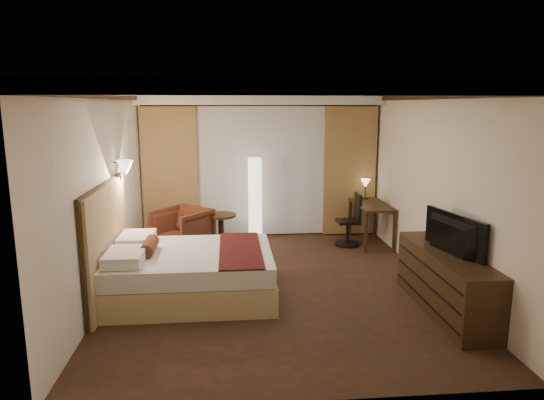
{
  "coord_description": "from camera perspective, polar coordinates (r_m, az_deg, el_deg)",
  "views": [
    {
      "loc": [
        -0.63,
        -6.46,
        2.52
      ],
      "look_at": [
        0.0,
        0.4,
        1.15
      ],
      "focal_mm": 32.0,
      "sensor_mm": 36.0,
      "label": 1
    }
  ],
  "objects": [
    {
      "name": "floor",
      "position": [
        6.96,
        0.31,
        -9.98
      ],
      "size": [
        4.5,
        5.5,
        0.01
      ],
      "primitive_type": "cube",
      "color": "#302112",
      "rests_on": "ground"
    },
    {
      "name": "ceiling",
      "position": [
        6.49,
        0.33,
        12.85
      ],
      "size": [
        4.5,
        5.5,
        0.01
      ],
      "primitive_type": "cube",
      "color": "white",
      "rests_on": "back_wall"
    },
    {
      "name": "back_wall",
      "position": [
        9.3,
        -1.33,
        4.02
      ],
      "size": [
        4.5,
        0.02,
        2.7
      ],
      "primitive_type": "cube",
      "color": "white",
      "rests_on": "floor"
    },
    {
      "name": "left_wall",
      "position": [
        6.76,
        -19.04,
        0.67
      ],
      "size": [
        0.02,
        5.5,
        2.7
      ],
      "primitive_type": "cube",
      "color": "white",
      "rests_on": "floor"
    },
    {
      "name": "right_wall",
      "position": [
        7.16,
        18.54,
        1.27
      ],
      "size": [
        0.02,
        5.5,
        2.7
      ],
      "primitive_type": "cube",
      "color": "white",
      "rests_on": "floor"
    },
    {
      "name": "crown_molding",
      "position": [
        6.49,
        0.33,
        12.32
      ],
      "size": [
        4.5,
        5.5,
        0.12
      ],
      "primitive_type": null,
      "color": "black",
      "rests_on": "ceiling"
    },
    {
      "name": "soffit",
      "position": [
        8.98,
        -1.25,
        11.76
      ],
      "size": [
        4.5,
        0.5,
        0.2
      ],
      "primitive_type": "cube",
      "color": "white",
      "rests_on": "ceiling"
    },
    {
      "name": "curtain_sheer",
      "position": [
        9.24,
        -1.29,
        3.34
      ],
      "size": [
        2.48,
        0.04,
        2.45
      ],
      "primitive_type": "cube",
      "color": "silver",
      "rests_on": "back_wall"
    },
    {
      "name": "curtain_left_drape",
      "position": [
        9.22,
        -11.88,
        3.09
      ],
      "size": [
        1.0,
        0.14,
        2.45
      ],
      "primitive_type": "cube",
      "color": "#A9894D",
      "rests_on": "back_wall"
    },
    {
      "name": "curtain_right_drape",
      "position": [
        9.45,
        9.1,
        3.38
      ],
      "size": [
        1.0,
        0.14,
        2.45
      ],
      "primitive_type": "cube",
      "color": "#A9894D",
      "rests_on": "back_wall"
    },
    {
      "name": "wall_sconce",
      "position": [
        7.23,
        -16.89,
        3.62
      ],
      "size": [
        0.24,
        0.24,
        0.24
      ],
      "primitive_type": null,
      "color": "white",
      "rests_on": "left_wall"
    },
    {
      "name": "bed",
      "position": [
        6.59,
        -9.35,
        -8.47
      ],
      "size": [
        2.13,
        1.66,
        0.62
      ],
      "primitive_type": null,
      "color": "white",
      "rests_on": "floor"
    },
    {
      "name": "headboard",
      "position": [
        6.63,
        -18.82,
        -4.85
      ],
      "size": [
        0.12,
        1.96,
        1.5
      ],
      "primitive_type": null,
      "color": "tan",
      "rests_on": "floor"
    },
    {
      "name": "armchair",
      "position": [
        8.49,
        -10.53,
        -3.27
      ],
      "size": [
        1.11,
        1.11,
        0.84
      ],
      "primitive_type": "imported",
      "rotation": [
        0.0,
        0.0,
        -0.7
      ],
      "color": "#542419",
      "rests_on": "floor"
    },
    {
      "name": "side_table",
      "position": [
        8.69,
        -6.0,
        -3.61
      ],
      "size": [
        0.55,
        0.55,
        0.6
      ],
      "primitive_type": null,
      "color": "black",
      "rests_on": "floor"
    },
    {
      "name": "floor_lamp",
      "position": [
        8.83,
        -1.99,
        -0.05
      ],
      "size": [
        0.33,
        0.33,
        1.58
      ],
      "primitive_type": null,
      "color": "white",
      "rests_on": "floor"
    },
    {
      "name": "desk",
      "position": [
        9.01,
        11.56,
        -2.75
      ],
      "size": [
        0.55,
        1.19,
        0.75
      ],
      "primitive_type": null,
      "color": "black",
      "rests_on": "floor"
    },
    {
      "name": "desk_lamp",
      "position": [
        9.32,
        10.91,
        1.15
      ],
      "size": [
        0.18,
        0.18,
        0.34
      ],
      "primitive_type": null,
      "color": "#FFD899",
      "rests_on": "desk"
    },
    {
      "name": "office_chair",
      "position": [
        8.82,
        8.92,
        -2.28
      ],
      "size": [
        0.46,
        0.46,
        0.95
      ],
      "primitive_type": null,
      "rotation": [
        0.0,
        0.0,
        0.01
      ],
      "color": "black",
      "rests_on": "floor"
    },
    {
      "name": "dresser",
      "position": [
        6.37,
        19.74,
        -9.06
      ],
      "size": [
        0.5,
        1.95,
        0.76
      ],
      "primitive_type": null,
      "color": "black",
      "rests_on": "floor"
    },
    {
      "name": "television",
      "position": [
        6.16,
        19.91,
        -3.01
      ],
      "size": [
        0.83,
        1.19,
        0.14
      ],
      "primitive_type": "imported",
      "rotation": [
        0.0,
        0.0,
        1.77
      ],
      "color": "black",
      "rests_on": "dresser"
    }
  ]
}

